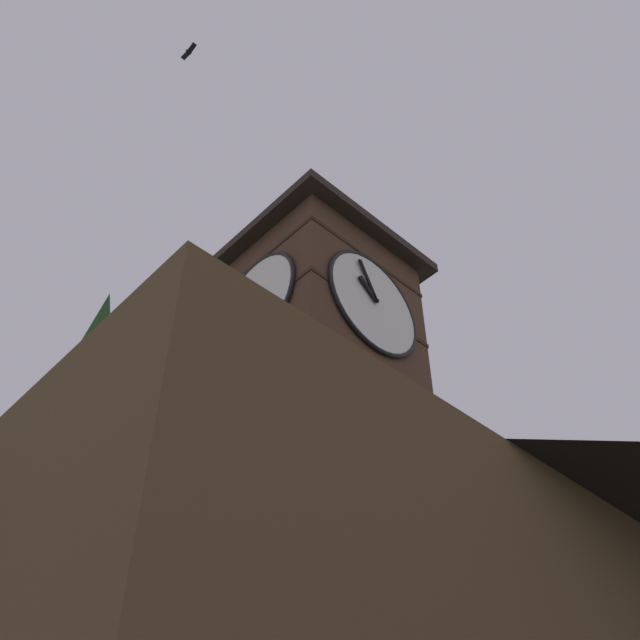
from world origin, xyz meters
TOP-DOWN VIEW (x-y plane):
  - clock_tower at (-2.17, -1.57)m, footprint 4.21×4.21m
  - pine_tree_behind at (-0.15, -8.95)m, footprint 5.85×5.85m
  - flying_bird_high at (1.73, -3.06)m, footprint 0.20×0.66m

SIDE VIEW (x-z plane):
  - pine_tree_behind at x=-0.15m, z-range -1.51..16.57m
  - clock_tower at x=-2.17m, z-range 7.75..17.32m
  - flying_bird_high at x=1.73m, z-range 22.72..22.84m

